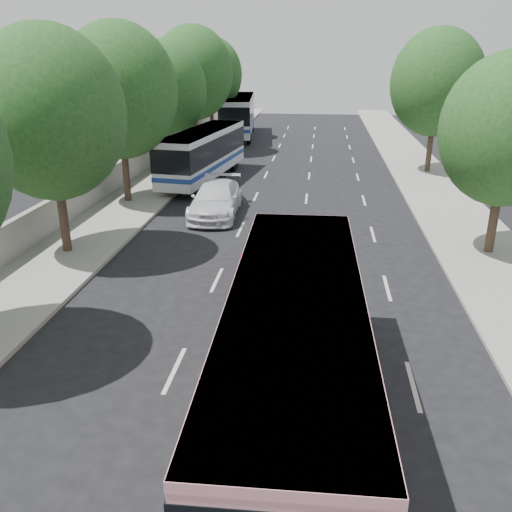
# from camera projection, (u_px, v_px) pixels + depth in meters

# --- Properties ---
(ground) EXTENTS (120.00, 120.00, 0.00)m
(ground) POSITION_uv_depth(u_px,v_px,m) (256.00, 337.00, 15.82)
(ground) COLOR black
(ground) RESTS_ON ground
(sidewalk_left) EXTENTS (4.00, 90.00, 0.15)m
(sidewalk_left) POSITION_uv_depth(u_px,v_px,m) (162.00, 178.00, 35.29)
(sidewalk_left) COLOR #9E998E
(sidewalk_left) RESTS_ON ground
(sidewalk_right) EXTENTS (4.00, 90.00, 0.12)m
(sidewalk_right) POSITION_uv_depth(u_px,v_px,m) (430.00, 185.00, 33.44)
(sidewalk_right) COLOR #9E998E
(sidewalk_right) RESTS_ON ground
(low_wall) EXTENTS (0.30, 90.00, 1.50)m
(low_wall) POSITION_uv_depth(u_px,v_px,m) (135.00, 164.00, 35.19)
(low_wall) COLOR #9E998E
(low_wall) RESTS_ON sidewalk_left
(tree_left_b) EXTENTS (5.70, 5.70, 8.88)m
(tree_left_b) POSITION_uv_depth(u_px,v_px,m) (50.00, 108.00, 20.19)
(tree_left_b) COLOR #38281E
(tree_left_b) RESTS_ON ground
(tree_left_c) EXTENTS (6.00, 6.00, 9.35)m
(tree_left_c) POSITION_uv_depth(u_px,v_px,m) (120.00, 86.00, 27.53)
(tree_left_c) COLOR #38281E
(tree_left_c) RESTS_ON ground
(tree_left_d) EXTENTS (5.52, 5.52, 8.60)m
(tree_left_d) POSITION_uv_depth(u_px,v_px,m) (165.00, 87.00, 35.12)
(tree_left_d) COLOR #38281E
(tree_left_d) RESTS_ON ground
(tree_left_e) EXTENTS (6.30, 6.30, 9.82)m
(tree_left_e) POSITION_uv_depth(u_px,v_px,m) (194.00, 70.00, 42.25)
(tree_left_e) COLOR #38281E
(tree_left_e) RESTS_ON ground
(tree_left_f) EXTENTS (5.88, 5.88, 9.16)m
(tree_left_f) POSITION_uv_depth(u_px,v_px,m) (211.00, 72.00, 49.85)
(tree_left_f) COLOR #38281E
(tree_left_f) RESTS_ON ground
(tree_right_near) EXTENTS (5.10, 5.10, 7.95)m
(tree_right_near) POSITION_uv_depth(u_px,v_px,m) (511.00, 125.00, 20.38)
(tree_right_near) COLOR #38281E
(tree_right_near) RESTS_ON ground
(tree_right_far) EXTENTS (6.00, 6.00, 9.35)m
(tree_right_far) POSITION_uv_depth(u_px,v_px,m) (439.00, 79.00, 34.88)
(tree_right_far) COLOR #38281E
(tree_right_far) RESTS_ON ground
(pink_bus) EXTENTS (2.90, 10.64, 3.38)m
(pink_bus) POSITION_uv_depth(u_px,v_px,m) (295.00, 346.00, 11.21)
(pink_bus) COLOR pink
(pink_bus) RESTS_ON ground
(pink_taxi) EXTENTS (1.89, 4.70, 1.60)m
(pink_taxi) POSITION_uv_depth(u_px,v_px,m) (268.00, 258.00, 19.63)
(pink_taxi) COLOR #F7157B
(pink_taxi) RESTS_ON ground
(white_pickup) EXTENTS (2.49, 5.70, 1.63)m
(white_pickup) POSITION_uv_depth(u_px,v_px,m) (216.00, 199.00, 27.25)
(white_pickup) COLOR silver
(white_pickup) RESTS_ON ground
(tour_coach_front) EXTENTS (3.73, 10.93, 3.21)m
(tour_coach_front) POSITION_uv_depth(u_px,v_px,m) (203.00, 151.00, 34.10)
(tour_coach_front) COLOR white
(tour_coach_front) RESTS_ON ground
(tour_coach_rear) EXTENTS (3.88, 12.81, 3.78)m
(tour_coach_rear) POSITION_uv_depth(u_px,v_px,m) (238.00, 113.00, 51.82)
(tour_coach_rear) COLOR silver
(tour_coach_rear) RESTS_ON ground
(taxi_roof_sign) EXTENTS (0.55, 0.18, 0.18)m
(taxi_roof_sign) POSITION_uv_depth(u_px,v_px,m) (268.00, 234.00, 19.32)
(taxi_roof_sign) COLOR silver
(taxi_roof_sign) RESTS_ON pink_taxi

